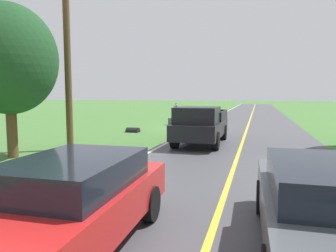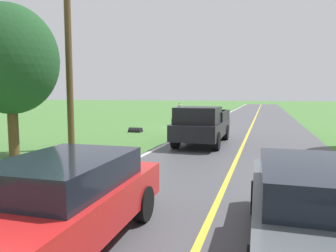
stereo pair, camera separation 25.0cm
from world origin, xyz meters
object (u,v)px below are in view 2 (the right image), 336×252
(sedan_ahead_same_lane, at_px, (60,201))
(tree_verge_side, at_px, (10,60))
(suitcase_carried, at_px, (174,121))
(utility_pole_roadside, at_px, (69,65))
(pickup_truck_passing, at_px, (202,124))
(hitchhiker_walking, at_px, (180,112))
(sedan_mid_oncoming, at_px, (318,206))

(sedan_ahead_same_lane, bearing_deg, tree_verge_side, -41.84)
(suitcase_carried, distance_m, utility_pole_roadside, 12.57)
(utility_pole_roadside, bearing_deg, sedan_ahead_same_lane, 123.68)
(pickup_truck_passing, relative_size, utility_pole_roadside, 0.74)
(suitcase_carried, bearing_deg, pickup_truck_passing, 21.35)
(hitchhiker_walking, relative_size, pickup_truck_passing, 0.32)
(hitchhiker_walking, relative_size, tree_verge_side, 0.31)
(pickup_truck_passing, height_order, tree_verge_side, tree_verge_side)
(suitcase_carried, height_order, utility_pole_roadside, utility_pole_roadside)
(sedan_mid_oncoming, xyz_separation_m, utility_pole_roadside, (8.82, -6.70, 2.90))
(sedan_mid_oncoming, bearing_deg, suitcase_carried, -67.83)
(hitchhiker_walking, distance_m, utility_pole_roadside, 12.54)
(sedan_mid_oncoming, relative_size, tree_verge_side, 0.78)
(utility_pole_roadside, bearing_deg, sedan_mid_oncoming, 142.76)
(sedan_ahead_same_lane, bearing_deg, utility_pole_roadside, -56.32)
(pickup_truck_passing, distance_m, tree_verge_side, 8.53)
(hitchhiker_walking, distance_m, sedan_ahead_same_lane, 20.09)
(suitcase_carried, xyz_separation_m, sedan_mid_oncoming, (-7.64, 18.75, 0.50))
(hitchhiker_walking, height_order, suitcase_carried, hitchhiker_walking)
(pickup_truck_passing, bearing_deg, suitcase_carried, -66.13)
(hitchhiker_walking, relative_size, suitcase_carried, 3.39)
(hitchhiker_walking, height_order, sedan_mid_oncoming, hitchhiker_walking)
(pickup_truck_passing, xyz_separation_m, sedan_mid_oncoming, (-3.65, 9.73, -0.21))
(sedan_mid_oncoming, distance_m, tree_verge_side, 11.30)
(suitcase_carried, height_order, sedan_mid_oncoming, sedan_mid_oncoming)
(hitchhiker_walking, xyz_separation_m, suitcase_carried, (0.42, 0.10, -0.72))
(pickup_truck_passing, bearing_deg, sedan_ahead_same_lane, 89.56)
(sedan_ahead_same_lane, height_order, tree_verge_side, tree_verge_side)
(pickup_truck_passing, height_order, sedan_ahead_same_lane, pickup_truck_passing)
(suitcase_carried, distance_m, sedan_ahead_same_lane, 20.08)
(suitcase_carried, xyz_separation_m, sedan_ahead_same_lane, (-3.91, 19.69, 0.50))
(suitcase_carried, relative_size, tree_verge_side, 0.09)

